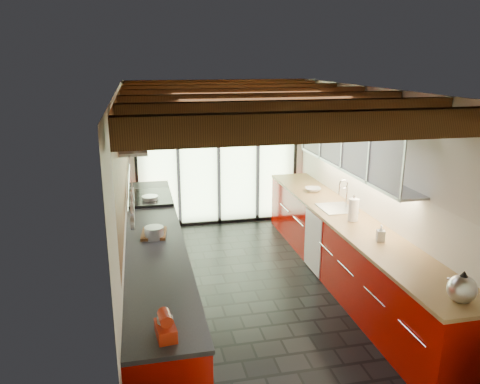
{
  "coord_description": "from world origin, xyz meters",
  "views": [
    {
      "loc": [
        -1.39,
        -5.4,
        2.95
      ],
      "look_at": [
        -0.11,
        0.4,
        1.25
      ],
      "focal_mm": 35.0,
      "sensor_mm": 36.0,
      "label": 1
    }
  ],
  "objects": [
    {
      "name": "room_shell",
      "position": [
        0.0,
        0.0,
        1.65
      ],
      "size": [
        5.5,
        5.5,
        5.5
      ],
      "color": "silver",
      "rests_on": "ground"
    },
    {
      "name": "paper_towel",
      "position": [
        1.27,
        -0.12,
        1.07
      ],
      "size": [
        0.15,
        0.15,
        0.35
      ],
      "color": "white",
      "rests_on": "right_counter"
    },
    {
      "name": "left_wall_fixtures",
      "position": [
        -1.47,
        0.14,
        1.88
      ],
      "size": [
        0.28,
        2.6,
        0.96
      ],
      "color": "silver",
      "rests_on": "ground"
    },
    {
      "name": "right_counter",
      "position": [
        1.27,
        0.0,
        0.46
      ],
      "size": [
        0.68,
        5.0,
        0.92
      ],
      "color": "#9E0900",
      "rests_on": "ground"
    },
    {
      "name": "sink_assembly",
      "position": [
        1.29,
        0.4,
        0.96
      ],
      "size": [
        0.45,
        0.52,
        0.43
      ],
      "color": "silver",
      "rests_on": "right_counter"
    },
    {
      "name": "ground",
      "position": [
        0.0,
        0.0,
        0.0
      ],
      "size": [
        5.5,
        5.5,
        0.0
      ],
      "primitive_type": "plane",
      "color": "black",
      "rests_on": "ground"
    },
    {
      "name": "pot_small",
      "position": [
        -1.27,
        1.28,
        0.97
      ],
      "size": [
        0.25,
        0.25,
        0.09
      ],
      "primitive_type": "cylinder",
      "rotation": [
        0.0,
        0.0,
        -0.03
      ],
      "color": "silver",
      "rests_on": "left_counter"
    },
    {
      "name": "soap_bottle",
      "position": [
        1.27,
        -0.84,
        1.02
      ],
      "size": [
        0.11,
        0.11,
        0.2
      ],
      "primitive_type": "imported",
      "rotation": [
        0.0,
        0.0,
        -0.28
      ],
      "color": "silver",
      "rests_on": "right_counter"
    },
    {
      "name": "range_stove",
      "position": [
        -1.28,
        1.45,
        0.47
      ],
      "size": [
        0.66,
        0.9,
        0.97
      ],
      "color": "silver",
      "rests_on": "ground"
    },
    {
      "name": "pot_large",
      "position": [
        -1.27,
        -0.19,
        0.99
      ],
      "size": [
        0.23,
        0.23,
        0.14
      ],
      "primitive_type": "cylinder",
      "rotation": [
        0.0,
        0.0,
        -0.03
      ],
      "color": "silver",
      "rests_on": "left_counter"
    },
    {
      "name": "left_counter",
      "position": [
        -1.28,
        0.0,
        0.46
      ],
      "size": [
        0.68,
        5.0,
        0.92
      ],
      "color": "#9E0900",
      "rests_on": "ground"
    },
    {
      "name": "ceiling_beams",
      "position": [
        -0.0,
        0.38,
        2.46
      ],
      "size": [
        3.14,
        5.06,
        4.9
      ],
      "color": "#593316",
      "rests_on": "ground"
    },
    {
      "name": "cutting_board",
      "position": [
        -1.27,
        -0.07,
        0.94
      ],
      "size": [
        0.33,
        0.43,
        0.03
      ],
      "primitive_type": "cube",
      "rotation": [
        0.0,
        0.0,
        -0.11
      ],
      "color": "brown",
      "rests_on": "left_counter"
    },
    {
      "name": "glass_door",
      "position": [
        0.0,
        2.69,
        1.66
      ],
      "size": [
        2.95,
        0.1,
        2.9
      ],
      "color": "#C6EAAD",
      "rests_on": "ground"
    },
    {
      "name": "upper_cabinets_right",
      "position": [
        1.43,
        0.3,
        1.85
      ],
      "size": [
        0.34,
        3.0,
        3.0
      ],
      "color": "silver",
      "rests_on": "ground"
    },
    {
      "name": "bowl",
      "position": [
        1.27,
        1.31,
        0.95
      ],
      "size": [
        0.29,
        0.29,
        0.06
      ],
      "primitive_type": "imported",
      "rotation": [
        0.0,
        0.0,
        -0.19
      ],
      "color": "silver",
      "rests_on": "right_counter"
    },
    {
      "name": "kettle",
      "position": [
        1.27,
        -2.25,
        1.05
      ],
      "size": [
        0.3,
        0.34,
        0.3
      ],
      "color": "silver",
      "rests_on": "right_counter"
    },
    {
      "name": "stand_mixer",
      "position": [
        -1.27,
        -2.24,
        1.01
      ],
      "size": [
        0.16,
        0.26,
        0.22
      ],
      "color": "red",
      "rests_on": "left_counter"
    }
  ]
}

